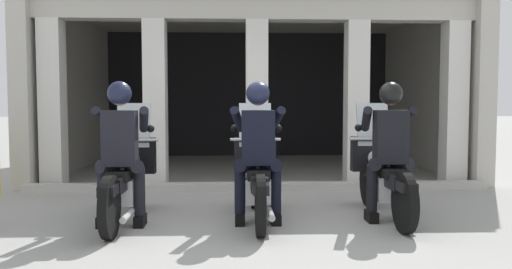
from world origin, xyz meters
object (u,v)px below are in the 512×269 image
motorcycle_left (127,177)px  police_officer_left (121,141)px  motorcycle_center (257,176)px  police_officer_right (390,139)px  police_officer_center (258,140)px  motorcycle_right (382,174)px

motorcycle_left → police_officer_left: size_ratio=1.29×
motorcycle_left → motorcycle_center: bearing=3.3°
motorcycle_left → police_officer_right: size_ratio=1.29×
police_officer_left → police_officer_center: 1.50m
police_officer_left → motorcycle_center: size_ratio=0.78×
police_officer_right → police_officer_center: bearing=-174.8°
police_officer_center → police_officer_left: bearing=-174.8°
motorcycle_left → police_officer_center: bearing=-7.4°
motorcycle_left → police_officer_right: (2.99, -0.19, 0.44)m
motorcycle_left → motorcycle_center: (1.50, 0.03, 0.00)m
police_officer_left → motorcycle_right: police_officer_left is taller
police_officer_left → motorcycle_center: (1.50, 0.32, -0.44)m
police_officer_left → police_officer_right: bearing=3.8°
motorcycle_center → police_officer_right: bearing=-4.6°
motorcycle_left → police_officer_center: (1.50, -0.25, 0.44)m
motorcycle_center → police_officer_center: 0.52m
police_officer_left → motorcycle_right: (2.99, 0.37, -0.44)m
motorcycle_center → police_officer_center: police_officer_center is taller
police_officer_left → motorcycle_right: size_ratio=0.78×
police_officer_left → motorcycle_center: bearing=14.0°
motorcycle_center → police_officer_left: bearing=-164.2°
police_officer_center → motorcycle_right: police_officer_center is taller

